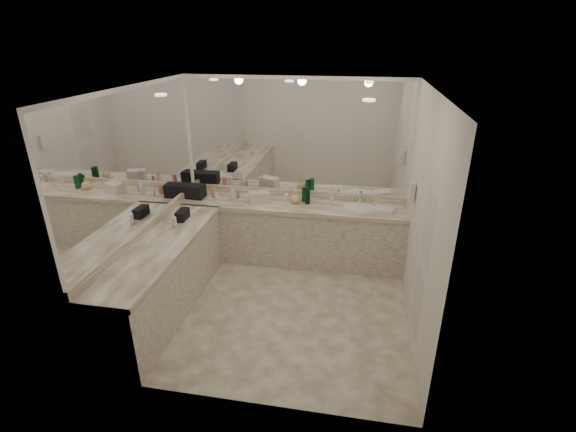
% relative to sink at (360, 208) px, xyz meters
% --- Properties ---
extents(floor, '(3.20, 3.20, 0.00)m').
position_rel_sink_xyz_m(floor, '(-0.95, -1.20, -0.90)').
color(floor, beige).
rests_on(floor, ground).
extents(ceiling, '(3.20, 3.20, 0.00)m').
position_rel_sink_xyz_m(ceiling, '(-0.95, -1.20, 1.71)').
color(ceiling, white).
rests_on(ceiling, floor).
extents(wall_back, '(3.20, 0.02, 2.60)m').
position_rel_sink_xyz_m(wall_back, '(-0.95, 0.30, 0.41)').
color(wall_back, silver).
rests_on(wall_back, floor).
extents(wall_left, '(0.02, 3.00, 2.60)m').
position_rel_sink_xyz_m(wall_left, '(-2.55, -1.20, 0.41)').
color(wall_left, silver).
rests_on(wall_left, floor).
extents(wall_right, '(0.02, 3.00, 2.60)m').
position_rel_sink_xyz_m(wall_right, '(0.65, -1.20, 0.41)').
color(wall_right, silver).
rests_on(wall_right, floor).
extents(vanity_back_base, '(3.20, 0.60, 0.84)m').
position_rel_sink_xyz_m(vanity_back_base, '(-0.95, 0.00, -0.48)').
color(vanity_back_base, silver).
rests_on(vanity_back_base, floor).
extents(vanity_back_top, '(3.20, 0.64, 0.06)m').
position_rel_sink_xyz_m(vanity_back_top, '(-0.95, -0.01, -0.03)').
color(vanity_back_top, silver).
rests_on(vanity_back_top, vanity_back_base).
extents(vanity_left_base, '(0.60, 2.40, 0.84)m').
position_rel_sink_xyz_m(vanity_left_base, '(-2.25, -1.50, -0.48)').
color(vanity_left_base, silver).
rests_on(vanity_left_base, floor).
extents(vanity_left_top, '(0.64, 2.42, 0.06)m').
position_rel_sink_xyz_m(vanity_left_top, '(-2.24, -1.50, -0.03)').
color(vanity_left_top, silver).
rests_on(vanity_left_top, vanity_left_base).
extents(backsplash_back, '(3.20, 0.04, 0.10)m').
position_rel_sink_xyz_m(backsplash_back, '(-0.95, 0.28, 0.05)').
color(backsplash_back, silver).
rests_on(backsplash_back, vanity_back_top).
extents(backsplash_left, '(0.04, 3.00, 0.10)m').
position_rel_sink_xyz_m(backsplash_left, '(-2.53, -1.20, 0.05)').
color(backsplash_left, silver).
rests_on(backsplash_left, vanity_left_top).
extents(mirror_back, '(3.12, 0.01, 1.55)m').
position_rel_sink_xyz_m(mirror_back, '(-0.95, 0.29, 0.88)').
color(mirror_back, white).
rests_on(mirror_back, wall_back).
extents(mirror_left, '(0.01, 2.92, 1.55)m').
position_rel_sink_xyz_m(mirror_left, '(-2.54, -1.20, 0.88)').
color(mirror_left, white).
rests_on(mirror_left, wall_left).
extents(sink, '(0.44, 0.44, 0.03)m').
position_rel_sink_xyz_m(sink, '(0.00, 0.00, 0.00)').
color(sink, white).
rests_on(sink, vanity_back_top).
extents(faucet, '(0.24, 0.16, 0.14)m').
position_rel_sink_xyz_m(faucet, '(0.00, 0.21, 0.07)').
color(faucet, silver).
rests_on(faucet, vanity_back_top).
extents(wall_phone, '(0.06, 0.10, 0.24)m').
position_rel_sink_xyz_m(wall_phone, '(0.61, -0.50, 0.46)').
color(wall_phone, white).
rests_on(wall_phone, wall_right).
extents(door, '(0.02, 0.82, 2.10)m').
position_rel_sink_xyz_m(door, '(0.64, -1.70, 0.16)').
color(door, white).
rests_on(door, wall_right).
extents(black_toiletry_bag, '(0.34, 0.23, 0.19)m').
position_rel_sink_xyz_m(black_toiletry_bag, '(-2.41, -0.03, 0.10)').
color(black_toiletry_bag, black).
rests_on(black_toiletry_bag, vanity_back_top).
extents(black_bag_spill, '(0.12, 0.25, 0.13)m').
position_rel_sink_xyz_m(black_bag_spill, '(-2.25, -0.80, 0.07)').
color(black_bag_spill, black).
rests_on(black_bag_spill, vanity_left_top).
extents(cream_cosmetic_case, '(0.32, 0.26, 0.16)m').
position_rel_sink_xyz_m(cream_cosmetic_case, '(-1.42, -0.05, 0.09)').
color(cream_cosmetic_case, beige).
rests_on(cream_cosmetic_case, vanity_back_top).
extents(hand_towel, '(0.28, 0.22, 0.04)m').
position_rel_sink_xyz_m(hand_towel, '(0.32, -0.05, 0.03)').
color(hand_towel, white).
rests_on(hand_towel, vanity_back_top).
extents(lotion_left, '(0.05, 0.05, 0.12)m').
position_rel_sink_xyz_m(lotion_left, '(-2.25, -1.04, 0.07)').
color(lotion_left, white).
rests_on(lotion_left, vanity_left_top).
extents(soap_bottle_a, '(0.11, 0.11, 0.21)m').
position_rel_sink_xyz_m(soap_bottle_a, '(-1.83, 0.01, 0.11)').
color(soap_bottle_a, silver).
rests_on(soap_bottle_a, vanity_back_top).
extents(soap_bottle_b, '(0.10, 0.10, 0.18)m').
position_rel_sink_xyz_m(soap_bottle_b, '(-1.51, 0.01, 0.10)').
color(soap_bottle_b, '#B3ACCA').
rests_on(soap_bottle_b, vanity_back_top).
extents(soap_bottle_c, '(0.17, 0.17, 0.18)m').
position_rel_sink_xyz_m(soap_bottle_c, '(-0.90, 0.02, 0.10)').
color(soap_bottle_c, '#DEC37A').
rests_on(soap_bottle_c, vanity_back_top).
extents(green_bottle_0, '(0.07, 0.07, 0.20)m').
position_rel_sink_xyz_m(green_bottle_0, '(-0.79, 0.11, 0.10)').
color(green_bottle_0, '#0D5430').
rests_on(green_bottle_0, vanity_back_top).
extents(green_bottle_1, '(0.07, 0.07, 0.20)m').
position_rel_sink_xyz_m(green_bottle_1, '(-0.73, 0.03, 0.11)').
color(green_bottle_1, '#0D5430').
rests_on(green_bottle_1, vanity_back_top).
extents(green_bottle_2, '(0.07, 0.07, 0.21)m').
position_rel_sink_xyz_m(green_bottle_2, '(-0.75, 0.12, 0.11)').
color(green_bottle_2, '#0D5430').
rests_on(green_bottle_2, vanity_back_top).
extents(amenity_bottle_0, '(0.04, 0.04, 0.08)m').
position_rel_sink_xyz_m(amenity_bottle_0, '(-0.40, 0.13, 0.05)').
color(amenity_bottle_0, white).
rests_on(amenity_bottle_0, vanity_back_top).
extents(amenity_bottle_1, '(0.05, 0.05, 0.06)m').
position_rel_sink_xyz_m(amenity_bottle_1, '(-0.34, 0.02, 0.04)').
color(amenity_bottle_1, white).
rests_on(amenity_bottle_1, vanity_back_top).
extents(amenity_bottle_2, '(0.06, 0.06, 0.14)m').
position_rel_sink_xyz_m(amenity_bottle_2, '(-2.12, 0.03, 0.08)').
color(amenity_bottle_2, '#E57F66').
rests_on(amenity_bottle_2, vanity_back_top).
extents(amenity_bottle_3, '(0.06, 0.06, 0.09)m').
position_rel_sink_xyz_m(amenity_bottle_3, '(-1.05, 0.11, 0.05)').
color(amenity_bottle_3, white).
rests_on(amenity_bottle_3, vanity_back_top).
extents(amenity_bottle_4, '(0.04, 0.04, 0.11)m').
position_rel_sink_xyz_m(amenity_bottle_4, '(-1.76, 0.06, 0.06)').
color(amenity_bottle_4, '#9966B2').
rests_on(amenity_bottle_4, vanity_back_top).
extents(amenity_bottle_5, '(0.06, 0.06, 0.06)m').
position_rel_sink_xyz_m(amenity_bottle_5, '(-0.94, 0.03, 0.04)').
color(amenity_bottle_5, '#E57F66').
rests_on(amenity_bottle_5, vanity_back_top).
extents(amenity_bottle_6, '(0.05, 0.05, 0.11)m').
position_rel_sink_xyz_m(amenity_bottle_6, '(-2.05, -0.06, 0.06)').
color(amenity_bottle_6, white).
rests_on(amenity_bottle_6, vanity_back_top).
extents(amenity_bottle_7, '(0.05, 0.05, 0.09)m').
position_rel_sink_xyz_m(amenity_bottle_7, '(-1.85, 0.03, 0.05)').
color(amenity_bottle_7, white).
rests_on(amenity_bottle_7, vanity_back_top).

